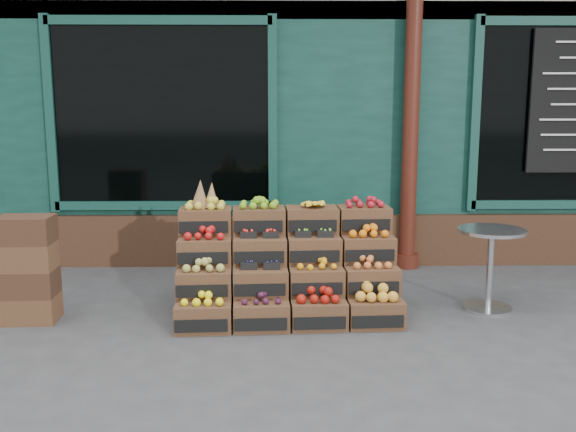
{
  "coord_description": "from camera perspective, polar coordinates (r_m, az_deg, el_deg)",
  "views": [
    {
      "loc": [
        -0.29,
        -5.18,
        1.91
      ],
      "look_at": [
        -0.2,
        0.7,
        0.85
      ],
      "focal_mm": 40.0,
      "sensor_mm": 36.0,
      "label": 1
    }
  ],
  "objects": [
    {
      "name": "ground",
      "position": [
        5.53,
        2.22,
        -10.0
      ],
      "size": [
        60.0,
        60.0,
        0.0
      ],
      "primitive_type": "plane",
      "color": "#3C3C3E",
      "rests_on": "ground"
    },
    {
      "name": "shop_facade",
      "position": [
        10.31,
        0.75,
        12.92
      ],
      "size": [
        12.0,
        6.24,
        4.8
      ],
      "color": "#113A31",
      "rests_on": "ground"
    },
    {
      "name": "crate_display",
      "position": [
        5.82,
        -0.13,
        -5.09
      ],
      "size": [
        1.98,
        1.04,
        1.21
      ],
      "rotation": [
        0.0,
        0.0,
        0.05
      ],
      "color": "#50331F",
      "rests_on": "ground"
    },
    {
      "name": "bistro_table",
      "position": [
        6.15,
        17.54,
        -3.73
      ],
      "size": [
        0.61,
        0.61,
        0.76
      ],
      "rotation": [
        0.0,
        0.0,
        -0.24
      ],
      "color": "silver",
      "rests_on": "ground"
    },
    {
      "name": "spare_crates",
      "position": [
        6.02,
        -22.13,
        -4.42
      ],
      "size": [
        0.48,
        0.34,
        0.94
      ],
      "rotation": [
        0.0,
        0.0,
        0.03
      ],
      "color": "#50331F",
      "rests_on": "ground"
    },
    {
      "name": "shopkeeper",
      "position": [
        8.02,
        -12.77,
        2.6
      ],
      "size": [
        0.76,
        0.64,
        1.76
      ],
      "primitive_type": "imported",
      "rotation": [
        0.0,
        0.0,
        3.54
      ],
      "color": "#185729",
      "rests_on": "ground"
    }
  ]
}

